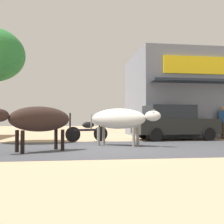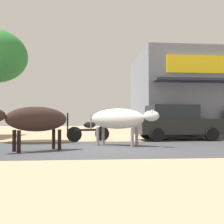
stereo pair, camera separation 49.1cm
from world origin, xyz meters
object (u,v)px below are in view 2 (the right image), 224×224
at_px(cow_near_brown, 35,120).
at_px(cow_far_dark, 119,119).
at_px(parked_hatchback_car, 176,122).
at_px(parked_motorcycle, 89,131).

xyz_separation_m(cow_near_brown, cow_far_dark, (2.69, 1.46, 0.02)).
relative_size(parked_hatchback_car, cow_far_dark, 1.61).
bearing_deg(parked_motorcycle, cow_near_brown, -113.93).
bearing_deg(cow_near_brown, cow_far_dark, 28.47).
height_order(parked_motorcycle, cow_far_dark, cow_far_dark).
xyz_separation_m(parked_hatchback_car, cow_far_dark, (-3.02, -2.68, 0.13)).
bearing_deg(parked_hatchback_car, cow_near_brown, -144.03).
relative_size(parked_hatchback_car, cow_near_brown, 1.71).
bearing_deg(parked_motorcycle, parked_hatchback_car, 6.19).
bearing_deg(parked_hatchback_car, parked_motorcycle, -173.81).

